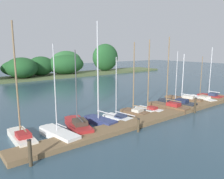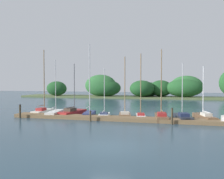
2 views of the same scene
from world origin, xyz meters
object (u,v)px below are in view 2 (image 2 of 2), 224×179
Objects in this scene: sailboat_4 at (104,114)px; sailboat_2 at (73,112)px; mooring_piling_0 at (20,111)px; sailboat_5 at (125,114)px; sailboat_7 at (161,116)px; sailboat_8 at (182,117)px; mooring_piling_2 at (172,116)px; sailboat_3 at (90,112)px; sailboat_1 at (56,113)px; sailboat_0 at (44,110)px; mooring_piling_1 at (90,116)px; sailboat_6 at (141,114)px; sailboat_9 at (204,116)px.

sailboat_2 is at bearing 78.03° from sailboat_4.
sailboat_2 reaches higher than mooring_piling_0.
sailboat_7 reaches higher than sailboat_5.
sailboat_8 is 3.20m from mooring_piling_2.
sailboat_2 is at bearing 80.51° from sailboat_3.
sailboat_4 is 0.75× the size of sailboat_7.
sailboat_1 is 0.89× the size of sailboat_7.
sailboat_4 is (1.83, -0.16, -0.21)m from sailboat_3.
sailboat_0 is 5.17× the size of mooring_piling_2.
mooring_piling_1 is 0.68× the size of mooring_piling_2.
sailboat_6 reaches higher than sailboat_1.
sailboat_1 reaches higher than sailboat_4.
sailboat_9 is (8.37, 0.32, -0.04)m from sailboat_5.
mooring_piling_2 is at bearing -92.20° from sailboat_2.
sailboat_6 is 13.20m from mooring_piling_0.
mooring_piling_0 is at bearing 92.27° from sailboat_8.
sailboat_7 is (4.02, -0.83, 0.02)m from sailboat_5.
sailboat_6 is at bearing 80.06° from sailboat_8.
sailboat_5 is at bearing -92.65° from sailboat_1.
sailboat_0 is at bearing 76.48° from sailboat_9.
sailboat_4 is at bearing 79.50° from sailboat_9.
sailboat_5 is 1.15× the size of sailboat_8.
sailboat_9 is at bearing -97.41° from sailboat_3.
mooring_piling_0 is 16.01m from mooring_piling_2.
mooring_piling_2 is (16.01, 0.20, 0.02)m from mooring_piling_0.
sailboat_0 is at bearing 56.27° from sailboat_1.
sailboat_3 reaches higher than mooring_piling_1.
sailboat_9 is (2.18, 0.65, 0.02)m from sailboat_8.
sailboat_0 is at bearing 167.00° from mooring_piling_2.
sailboat_2 is 0.74× the size of sailboat_3.
sailboat_2 is at bearing 79.78° from sailboat_5.
sailboat_7 is 4.90× the size of mooring_piling_0.
mooring_piling_0 is at bearing 172.49° from sailboat_0.
sailboat_2 is at bearing 35.13° from mooring_piling_0.
sailboat_5 reaches higher than sailboat_1.
sailboat_5 is 11.51m from mooring_piling_0.
sailboat_4 is 3.67× the size of mooring_piling_0.
sailboat_2 is 12.37m from sailboat_8.
sailboat_9 is at bearing -74.76° from sailboat_2.
sailboat_2 reaches higher than mooring_piling_2.
sailboat_7 reaches higher than mooring_piling_0.
mooring_piling_0 is at bearing 94.61° from sailboat_7.
sailboat_6 reaches higher than mooring_piling_2.
sailboat_2 is (1.99, 0.67, 0.05)m from sailboat_1.
sailboat_5 is at bearing 78.53° from sailboat_9.
sailboat_4 is 3.58× the size of mooring_piling_2.
sailboat_7 is (12.19, -0.05, 0.06)m from sailboat_1.
sailboat_0 is at bearing 79.79° from sailboat_8.
sailboat_5 is 8.37m from sailboat_9.
sailboat_6 is at bearing -90.46° from sailboat_0.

